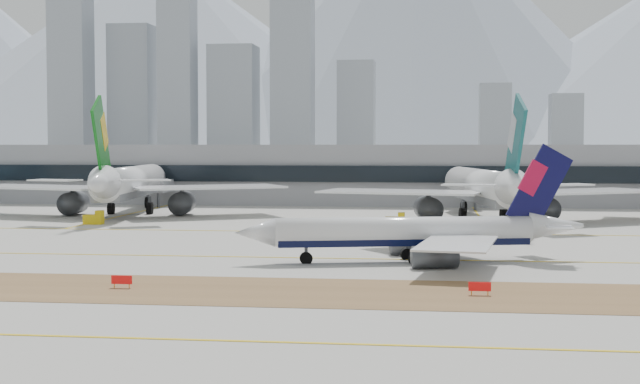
# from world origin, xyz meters

# --- Properties ---
(ground) EXTENTS (3000.00, 3000.00, 0.00)m
(ground) POSITION_xyz_m (0.00, 0.00, 0.00)
(ground) COLOR #9C9B92
(ground) RESTS_ON ground
(apron_markings) EXTENTS (360.00, 122.22, 0.06)m
(apron_markings) POSITION_xyz_m (0.00, -53.95, 0.02)
(apron_markings) COLOR brown
(apron_markings) RESTS_ON ground
(taxiing_airliner) EXTENTS (44.73, 38.26, 15.21)m
(taxiing_airliner) POSITION_xyz_m (21.40, -6.95, 3.67)
(taxiing_airliner) COLOR white
(taxiing_airliner) RESTS_ON ground
(widebody_eva) EXTENTS (68.11, 67.12, 24.46)m
(widebody_eva) POSITION_xyz_m (-40.90, 63.46, 6.50)
(widebody_eva) COLOR white
(widebody_eva) RESTS_ON ground
(widebody_cathay) EXTENTS (66.26, 65.53, 23.92)m
(widebody_cathay) POSITION_xyz_m (33.74, 56.62, 6.36)
(widebody_cathay) COLOR white
(widebody_cathay) RESTS_ON ground
(terminal) EXTENTS (280.00, 43.10, 15.00)m
(terminal) POSITION_xyz_m (0.00, 114.84, 7.50)
(terminal) COLOR gray
(terminal) RESTS_ON ground
(hold_sign_left) EXTENTS (2.20, 0.15, 1.35)m
(hold_sign_left) POSITION_xyz_m (-8.62, -32.00, 0.88)
(hold_sign_left) COLOR red
(hold_sign_left) RESTS_ON ground
(hold_sign_right) EXTENTS (2.20, 0.15, 1.35)m
(hold_sign_right) POSITION_xyz_m (27.97, -32.00, 0.88)
(hold_sign_right) COLOR red
(hold_sign_right) RESTS_ON ground
(gse_b) EXTENTS (3.55, 2.00, 2.60)m
(gse_b) POSITION_xyz_m (-39.54, 39.96, 1.05)
(gse_b) COLOR yellow
(gse_b) RESTS_ON ground
(gse_c) EXTENTS (3.55, 2.00, 2.60)m
(gse_c) POSITION_xyz_m (16.93, 41.72, 1.05)
(gse_c) COLOR yellow
(gse_c) RESTS_ON ground
(city_skyline) EXTENTS (342.00, 49.80, 140.00)m
(city_skyline) POSITION_xyz_m (-106.76, 453.42, 49.80)
(city_skyline) COLOR gray
(city_skyline) RESTS_ON ground
(mountain_ridge) EXTENTS (2830.00, 1120.00, 470.00)m
(mountain_ridge) POSITION_xyz_m (33.00, 1404.14, 181.85)
(mountain_ridge) COLOR #9EA8B7
(mountain_ridge) RESTS_ON ground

